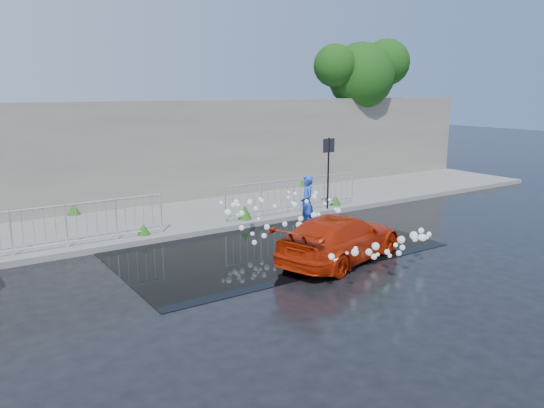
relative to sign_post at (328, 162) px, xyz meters
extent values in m
plane|color=black|center=(-4.20, -3.10, -1.72)|extent=(90.00, 90.00, 0.00)
cube|color=slate|center=(-4.20, 1.90, -1.65)|extent=(30.00, 4.00, 0.15)
cube|color=slate|center=(-4.20, -0.10, -1.64)|extent=(30.00, 0.25, 0.16)
cube|color=#6B655A|center=(-4.20, 4.10, 0.18)|extent=(30.00, 0.60, 3.50)
cube|color=black|center=(-3.70, -2.10, -1.72)|extent=(8.00, 5.00, 0.01)
cylinder|color=black|center=(0.00, 0.00, -0.47)|extent=(0.06, 0.06, 2.50)
cube|color=black|center=(0.00, 0.00, 0.53)|extent=(0.45, 0.04, 0.45)
cylinder|color=#332114|center=(5.80, 5.10, 0.78)|extent=(0.36, 0.36, 5.00)
sphere|color=#0F3B0E|center=(5.30, 4.30, 2.88)|extent=(2.88, 2.88, 2.88)
sphere|color=#0F3B0E|center=(6.80, 4.30, 3.48)|extent=(2.08, 2.08, 2.08)
sphere|color=#0F3B0E|center=(3.80, 4.30, 3.28)|extent=(1.79, 1.79, 1.79)
cylinder|color=silver|center=(-5.70, 0.25, -1.02)|extent=(0.05, 0.05, 1.10)
cylinder|color=silver|center=(-8.20, 0.25, -0.50)|extent=(5.00, 0.04, 0.04)
cylinder|color=silver|center=(-8.20, 0.25, -1.45)|extent=(5.00, 0.04, 0.04)
cylinder|color=silver|center=(-3.70, 0.25, -1.02)|extent=(0.05, 0.05, 1.10)
cylinder|color=silver|center=(1.30, 0.25, -1.02)|extent=(0.05, 0.05, 1.10)
cylinder|color=silver|center=(-1.20, 0.25, -0.50)|extent=(5.00, 0.04, 0.04)
cylinder|color=silver|center=(-1.20, 0.25, -1.45)|extent=(5.00, 0.04, 0.04)
cone|color=#164913|center=(-6.20, 0.30, -1.42)|extent=(0.36, 0.36, 0.31)
cone|color=#164913|center=(-3.00, 0.30, -1.36)|extent=(0.44, 0.44, 0.44)
cone|color=#164913|center=(0.60, 0.30, -1.40)|extent=(0.38, 0.38, 0.35)
cone|color=#164913|center=(-7.20, 3.80, -1.40)|extent=(0.42, 0.42, 0.35)
cone|color=#164913|center=(1.80, 3.80, -1.43)|extent=(0.34, 0.34, 0.28)
sphere|color=white|center=(-4.03, -0.98, -0.68)|extent=(0.13, 0.13, 0.13)
sphere|color=white|center=(-3.81, -2.17, -1.17)|extent=(0.15, 0.15, 0.15)
sphere|color=white|center=(-1.39, -0.86, -0.68)|extent=(0.06, 0.06, 0.06)
sphere|color=white|center=(-4.57, -2.79, -1.30)|extent=(0.12, 0.12, 0.12)
sphere|color=white|center=(-1.81, -2.93, -1.51)|extent=(0.11, 0.11, 0.11)
sphere|color=white|center=(-4.24, -2.71, -1.21)|extent=(0.13, 0.13, 0.13)
sphere|color=white|center=(-3.30, -1.04, -0.69)|extent=(0.11, 0.11, 0.11)
sphere|color=white|center=(-2.46, -2.18, -1.22)|extent=(0.09, 0.09, 0.09)
sphere|color=white|center=(-1.61, -2.76, -1.35)|extent=(0.12, 0.12, 0.12)
sphere|color=white|center=(-2.63, -1.66, -0.75)|extent=(0.09, 0.09, 0.09)
sphere|color=white|center=(-4.44, -1.33, -0.86)|extent=(0.11, 0.11, 0.11)
sphere|color=white|center=(-4.61, -1.56, -0.79)|extent=(0.17, 0.17, 0.17)
sphere|color=white|center=(-4.49, -1.42, -0.88)|extent=(0.08, 0.08, 0.08)
sphere|color=white|center=(-4.12, -1.27, -0.71)|extent=(0.10, 0.10, 0.10)
sphere|color=white|center=(-4.50, -2.59, -1.15)|extent=(0.10, 0.10, 0.10)
sphere|color=white|center=(-1.38, -1.03, -0.82)|extent=(0.16, 0.16, 0.16)
sphere|color=white|center=(-2.10, -1.06, -0.66)|extent=(0.11, 0.11, 0.11)
sphere|color=white|center=(-2.72, -2.16, -1.10)|extent=(0.14, 0.14, 0.14)
sphere|color=white|center=(-1.58, -3.06, -1.43)|extent=(0.11, 0.11, 0.11)
sphere|color=white|center=(-3.49, -0.81, -0.79)|extent=(0.16, 0.16, 0.16)
sphere|color=white|center=(-1.99, -2.01, -1.10)|extent=(0.10, 0.10, 0.10)
sphere|color=white|center=(-1.53, -2.18, -0.98)|extent=(0.09, 0.09, 0.09)
sphere|color=white|center=(-4.65, -2.33, -1.03)|extent=(0.14, 0.14, 0.14)
sphere|color=white|center=(-1.54, -2.85, -1.49)|extent=(0.14, 0.14, 0.14)
sphere|color=white|center=(-2.92, -2.36, -1.20)|extent=(0.18, 0.18, 0.18)
sphere|color=white|center=(-2.24, -2.13, -1.07)|extent=(0.17, 0.17, 0.17)
sphere|color=white|center=(-2.07, -1.56, -0.80)|extent=(0.12, 0.12, 0.12)
sphere|color=white|center=(-1.27, -1.62, -0.83)|extent=(0.11, 0.11, 0.11)
sphere|color=white|center=(-1.24, -0.93, -0.75)|extent=(0.12, 0.12, 0.12)
sphere|color=white|center=(-4.55, -1.11, -0.63)|extent=(0.10, 0.10, 0.10)
sphere|color=white|center=(-2.58, -2.81, -1.22)|extent=(0.13, 0.13, 0.13)
sphere|color=white|center=(-2.56, -1.67, -0.82)|extent=(0.15, 0.15, 0.15)
sphere|color=white|center=(-4.42, -1.73, -0.85)|extent=(0.08, 0.08, 0.08)
sphere|color=white|center=(-2.25, -0.95, -0.61)|extent=(0.08, 0.08, 0.08)
sphere|color=white|center=(-4.13, -1.00, -0.76)|extent=(0.13, 0.13, 0.13)
sphere|color=white|center=(-1.64, -2.88, -1.41)|extent=(0.06, 0.06, 0.06)
sphere|color=white|center=(-3.12, -0.85, -0.79)|extent=(0.12, 0.12, 0.12)
sphere|color=white|center=(-2.43, -1.17, -0.71)|extent=(0.08, 0.08, 0.08)
sphere|color=white|center=(-1.87, -1.25, -0.77)|extent=(0.16, 0.16, 0.16)
sphere|color=white|center=(-2.76, -2.77, -1.40)|extent=(0.09, 0.09, 0.09)
sphere|color=white|center=(-3.63, -1.34, -0.86)|extent=(0.13, 0.13, 0.13)
sphere|color=white|center=(-1.46, -1.64, -0.93)|extent=(0.10, 0.10, 0.10)
sphere|color=white|center=(-1.34, -2.09, -1.06)|extent=(0.16, 0.16, 0.16)
sphere|color=white|center=(-3.34, -2.30, -1.13)|extent=(0.14, 0.14, 0.14)
sphere|color=white|center=(-4.12, -1.43, -0.90)|extent=(0.15, 0.15, 0.15)
sphere|color=white|center=(-2.69, -2.90, -1.40)|extent=(0.08, 0.08, 0.08)
sphere|color=white|center=(-3.91, -1.92, -0.99)|extent=(0.09, 0.09, 0.09)
sphere|color=white|center=(-3.15, -1.54, -0.81)|extent=(0.11, 0.11, 0.11)
sphere|color=white|center=(-2.82, -2.54, -1.20)|extent=(0.11, 0.11, 0.11)
sphere|color=white|center=(-3.01, -5.84, -0.87)|extent=(0.08, 0.08, 0.08)
sphere|color=white|center=(-1.98, -5.63, -0.76)|extent=(0.13, 0.13, 0.13)
sphere|color=white|center=(-2.48, -5.86, -0.74)|extent=(0.18, 0.18, 0.18)
sphere|color=white|center=(-2.19, -5.20, -1.35)|extent=(0.13, 0.13, 0.13)
sphere|color=white|center=(-2.96, -5.30, -1.23)|extent=(0.08, 0.08, 0.08)
sphere|color=white|center=(-3.08, -6.05, -0.69)|extent=(0.16, 0.16, 0.16)
sphere|color=white|center=(-2.48, -5.20, -1.36)|extent=(0.09, 0.09, 0.09)
sphere|color=white|center=(-1.25, -5.08, -1.16)|extent=(0.18, 0.18, 0.18)
sphere|color=white|center=(-2.47, -4.83, -1.44)|extent=(0.07, 0.07, 0.07)
sphere|color=white|center=(-1.68, -4.84, -1.40)|extent=(0.14, 0.14, 0.14)
sphere|color=white|center=(-2.53, -5.16, -1.28)|extent=(0.12, 0.12, 0.12)
sphere|color=white|center=(-2.37, -6.12, -0.74)|extent=(0.08, 0.08, 0.08)
sphere|color=white|center=(-4.46, -5.52, -0.94)|extent=(0.13, 0.13, 0.13)
sphere|color=white|center=(-2.75, -4.81, -1.33)|extent=(0.16, 0.16, 0.16)
sphere|color=white|center=(-1.56, -5.50, -0.94)|extent=(0.11, 0.11, 0.11)
sphere|color=white|center=(-3.75, -5.18, -1.09)|extent=(0.07, 0.07, 0.07)
sphere|color=white|center=(-3.45, -5.10, -1.14)|extent=(0.17, 0.17, 0.17)
sphere|color=white|center=(-4.21, -5.93, -0.72)|extent=(0.09, 0.09, 0.09)
sphere|color=white|center=(-2.95, -5.80, -0.89)|extent=(0.10, 0.10, 0.10)
sphere|color=white|center=(-1.49, -5.45, -0.93)|extent=(0.07, 0.07, 0.07)
sphere|color=white|center=(-2.52, -4.75, -1.50)|extent=(0.14, 0.14, 0.14)
sphere|color=white|center=(-1.39, -5.15, -1.12)|extent=(0.16, 0.16, 0.16)
sphere|color=white|center=(-1.90, -5.40, -1.02)|extent=(0.13, 0.13, 0.13)
sphere|color=white|center=(-3.29, -5.55, -0.92)|extent=(0.17, 0.17, 0.17)
imported|color=#B72207|center=(-2.90, -3.99, -1.17)|extent=(4.12, 2.63, 1.11)
imported|color=blue|center=(-1.85, -1.30, -0.92)|extent=(0.58, 0.69, 1.61)
camera|label=1|loc=(-11.01, -13.22, 2.30)|focal=35.00mm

